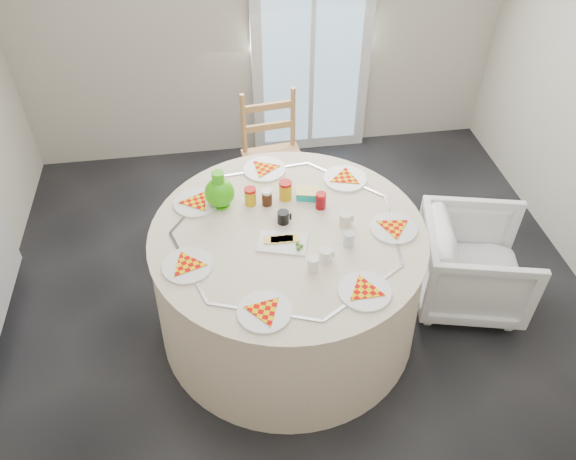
{
  "coord_description": "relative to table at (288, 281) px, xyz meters",
  "views": [
    {
      "loc": [
        -0.45,
        -2.37,
        2.95
      ],
      "look_at": [
        -0.1,
        -0.05,
        0.8
      ],
      "focal_mm": 35.0,
      "sensor_mm": 36.0,
      "label": 1
    }
  ],
  "objects": [
    {
      "name": "jar_cluster",
      "position": [
        0.01,
        0.23,
        0.45
      ],
      "size": [
        0.5,
        0.32,
        0.14
      ],
      "primitive_type": null,
      "rotation": [
        0.0,
        0.0,
        0.2
      ],
      "color": "#AB7810",
      "rests_on": "table"
    },
    {
      "name": "floor",
      "position": [
        0.1,
        0.05,
        -0.38
      ],
      "size": [
        4.0,
        4.0,
        0.0
      ],
      "primitive_type": "plane",
      "color": "black",
      "rests_on": "ground"
    },
    {
      "name": "green_pitcher",
      "position": [
        -0.36,
        0.3,
        0.49
      ],
      "size": [
        0.22,
        0.22,
        0.23
      ],
      "primitive_type": null,
      "rotation": [
        0.0,
        0.0,
        -0.31
      ],
      "color": "#35BB0D",
      "rests_on": "table"
    },
    {
      "name": "place_settings",
      "position": [
        0.0,
        0.0,
        0.4
      ],
      "size": [
        1.8,
        1.8,
        0.03
      ],
      "primitive_type": null,
      "rotation": [
        0.0,
        0.0,
        0.26
      ],
      "color": "silver",
      "rests_on": "table"
    },
    {
      "name": "butter_tub",
      "position": [
        0.16,
        0.29,
        0.41
      ],
      "size": [
        0.16,
        0.13,
        0.05
      ],
      "primitive_type": "cube",
      "rotation": [
        0.0,
        0.0,
        -0.24
      ],
      "color": "#0CB7B0",
      "rests_on": "table"
    },
    {
      "name": "table",
      "position": [
        0.0,
        0.0,
        0.0
      ],
      "size": [
        1.64,
        1.64,
        0.83
      ],
      "primitive_type": "cylinder",
      "color": "beige",
      "rests_on": "floor"
    },
    {
      "name": "armchair",
      "position": [
        1.23,
        0.02,
        0.02
      ],
      "size": [
        0.77,
        0.8,
        0.69
      ],
      "primitive_type": "imported",
      "rotation": [
        0.0,
        0.0,
        1.33
      ],
      "color": "white",
      "rests_on": "floor"
    },
    {
      "name": "mugs_glasses",
      "position": [
        0.16,
        -0.04,
        0.44
      ],
      "size": [
        0.61,
        0.61,
        0.09
      ],
      "primitive_type": null,
      "rotation": [
        0.0,
        0.0,
        -0.2
      ],
      "color": "gray",
      "rests_on": "table"
    },
    {
      "name": "wooden_chair",
      "position": [
        0.07,
        1.11,
        0.09
      ],
      "size": [
        0.48,
        0.46,
        0.99
      ],
      "primitive_type": null,
      "rotation": [
        0.0,
        0.0,
        0.1
      ],
      "color": "tan",
      "rests_on": "floor"
    },
    {
      "name": "wall_back",
      "position": [
        0.1,
        2.05,
        0.93
      ],
      "size": [
        4.0,
        0.02,
        2.6
      ],
      "primitive_type": "cube",
      "color": "#BCB5A3",
      "rests_on": "floor"
    },
    {
      "name": "glass_door",
      "position": [
        0.5,
        2.0,
        0.68
      ],
      "size": [
        1.0,
        0.08,
        2.1
      ],
      "primitive_type": "cube",
      "color": "silver",
      "rests_on": "floor"
    },
    {
      "name": "cheese_platter",
      "position": [
        -0.05,
        -0.1,
        0.4
      ],
      "size": [
        0.31,
        0.24,
        0.03
      ],
      "primitive_type": null,
      "rotation": [
        0.0,
        0.0,
        -0.29
      ],
      "color": "white",
      "rests_on": "table"
    }
  ]
}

